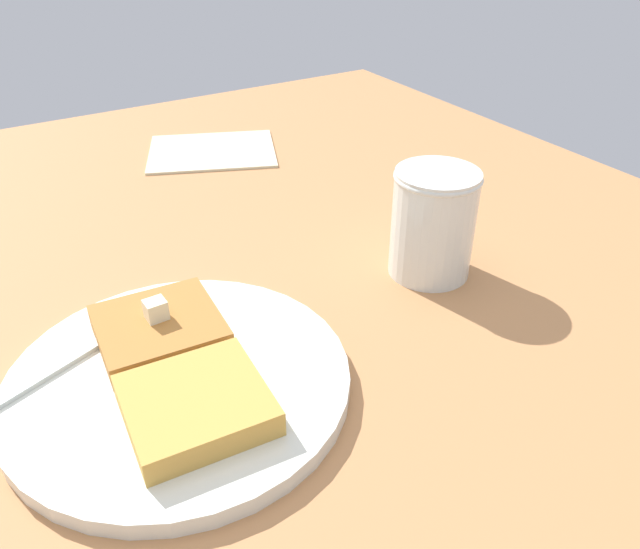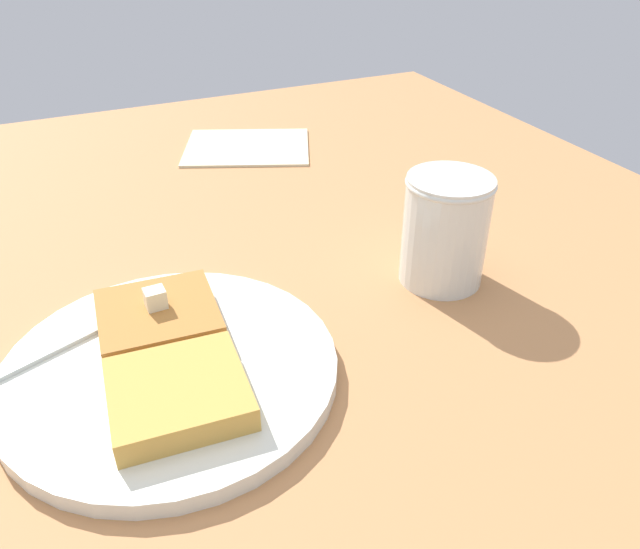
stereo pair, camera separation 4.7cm
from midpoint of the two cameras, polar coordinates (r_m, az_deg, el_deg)
name	(u,v)px [view 1 (the left image)]	position (r cm, az deg, el deg)	size (l,w,h in cm)	color
table_surface	(116,438)	(45.19, -21.15, -13.93)	(127.69, 127.69, 2.43)	#B47A4A
plate	(179,380)	(45.03, -15.76, -9.42)	(23.56, 23.56, 1.29)	silver
toast_slice_left	(159,329)	(47.48, -17.27, -4.91)	(8.19, 8.56, 1.82)	#B07032
toast_slice_middle	(196,405)	(40.86, -14.59, -11.59)	(8.19, 8.56, 1.82)	gold
butter_pat_primary	(156,310)	(46.66, -17.62, -3.19)	(1.49, 1.34, 1.49)	#F0E8C2
fork	(109,336)	(49.26, -21.39, -5.39)	(7.31, 15.38, 0.36)	silver
syrup_jar	(433,227)	(54.21, 7.82, 4.28)	(7.38, 7.38, 9.59)	#542809
napkin	(212,151)	(83.02, -11.48, 10.97)	(12.67, 15.84, 0.30)	beige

